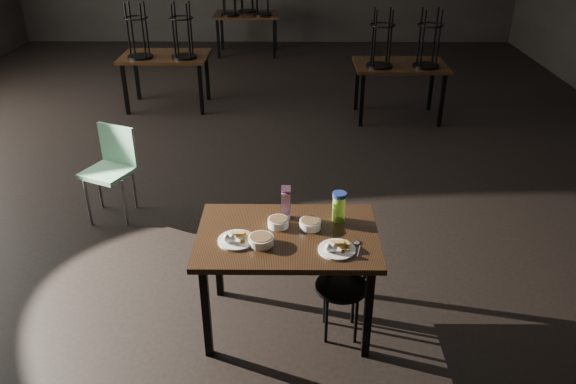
{
  "coord_description": "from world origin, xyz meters",
  "views": [
    {
      "loc": [
        0.52,
        -5.78,
        2.74
      ],
      "look_at": [
        0.49,
        -2.25,
        0.85
      ],
      "focal_mm": 35.0,
      "sensor_mm": 36.0,
      "label": 1
    }
  ],
  "objects_px": {
    "bentwood_chair": "(343,276)",
    "water_bottle": "(339,206)",
    "school_chair": "(112,164)",
    "juice_carton": "(286,203)",
    "main_table": "(288,244)"
  },
  "relations": [
    {
      "from": "main_table",
      "to": "bentwood_chair",
      "type": "height_order",
      "value": "main_table"
    },
    {
      "from": "juice_carton",
      "to": "bentwood_chair",
      "type": "bearing_deg",
      "value": -32.8
    },
    {
      "from": "main_table",
      "to": "juice_carton",
      "type": "height_order",
      "value": "juice_carton"
    },
    {
      "from": "juice_carton",
      "to": "bentwood_chair",
      "type": "relative_size",
      "value": 0.34
    },
    {
      "from": "main_table",
      "to": "water_bottle",
      "type": "distance_m",
      "value": 0.43
    },
    {
      "from": "juice_carton",
      "to": "water_bottle",
      "type": "distance_m",
      "value": 0.36
    },
    {
      "from": "juice_carton",
      "to": "bentwood_chair",
      "type": "distance_m",
      "value": 0.63
    },
    {
      "from": "water_bottle",
      "to": "school_chair",
      "type": "height_order",
      "value": "water_bottle"
    },
    {
      "from": "main_table",
      "to": "bentwood_chair",
      "type": "bearing_deg",
      "value": -6.62
    },
    {
      "from": "juice_carton",
      "to": "water_bottle",
      "type": "height_order",
      "value": "juice_carton"
    },
    {
      "from": "water_bottle",
      "to": "school_chair",
      "type": "xyz_separation_m",
      "value": [
        -1.99,
        1.38,
        -0.34
      ]
    },
    {
      "from": "bentwood_chair",
      "to": "juice_carton",
      "type": "bearing_deg",
      "value": 162.96
    },
    {
      "from": "bentwood_chair",
      "to": "water_bottle",
      "type": "bearing_deg",
      "value": 114.06
    },
    {
      "from": "main_table",
      "to": "school_chair",
      "type": "relative_size",
      "value": 1.39
    },
    {
      "from": "main_table",
      "to": "school_chair",
      "type": "height_order",
      "value": "school_chair"
    }
  ]
}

